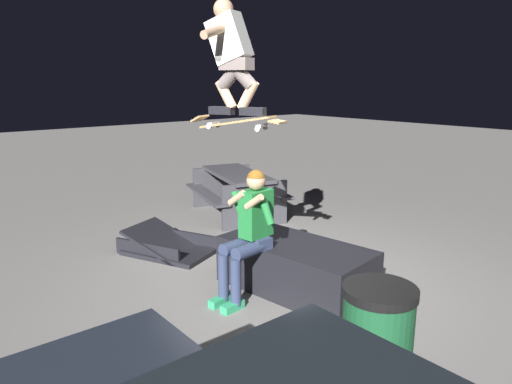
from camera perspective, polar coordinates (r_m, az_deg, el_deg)
ground_plane at (r=5.47m, az=4.82°, el=-11.06°), size 40.00×40.00×0.00m
ledge_box_main at (r=5.22m, az=4.84°, el=-9.09°), size 1.76×1.03×0.54m
person_sitting_on_ledge at (r=4.86m, az=-0.88°, el=-4.39°), size 0.60×0.77×1.37m
skateboard at (r=4.82m, az=-2.32°, el=8.52°), size 1.01×0.59×0.15m
skater_airborne at (r=4.84m, az=-3.02°, el=16.67°), size 0.63×0.84×1.12m
kicker_ramp at (r=6.43m, az=-10.43°, el=-6.72°), size 1.33×1.12×0.45m
picnic_table_back at (r=7.99m, az=-2.33°, el=0.65°), size 2.01×1.77×0.75m
trash_bin at (r=3.40m, az=14.43°, el=-18.53°), size 0.49×0.49×0.96m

